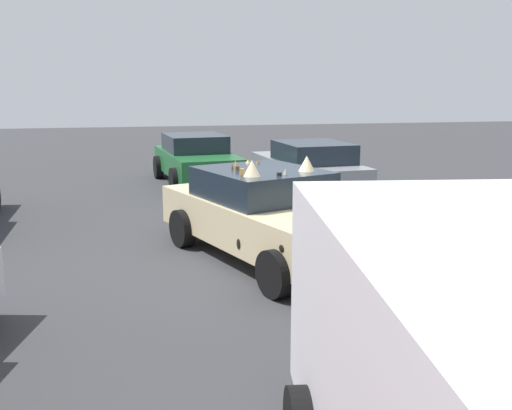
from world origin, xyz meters
TOP-DOWN VIEW (x-y plane):
  - ground_plane at (0.00, 0.00)m, footprint 60.00×60.00m
  - art_car_decorated at (0.07, 0.03)m, footprint 5.00×3.32m
  - parked_sedan_row_back_far at (5.14, -2.13)m, footprint 4.25×2.24m
  - parked_sedan_behind_left at (7.47, 0.44)m, footprint 4.38×2.31m

SIDE VIEW (x-z plane):
  - ground_plane at x=0.00m, z-range 0.00..0.00m
  - parked_sedan_row_back_far at x=5.14m, z-range 0.01..1.37m
  - parked_sedan_behind_left at x=7.47m, z-range 0.01..1.38m
  - art_car_decorated at x=0.07m, z-range -0.12..1.54m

